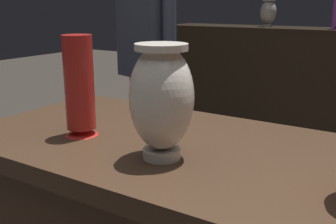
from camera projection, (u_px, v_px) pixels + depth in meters
name	position (u px, v px, depth m)	size (l,w,h in m)	color
back_display_shelf	(330.00, 97.00, 2.97)	(2.60, 0.40, 0.99)	black
vase_centerpiece	(161.00, 98.00, 0.95)	(0.15, 0.15, 0.28)	silver
vase_tall_behind	(79.00, 87.00, 1.12)	(0.09, 0.09, 0.28)	red
shelf_vase_left	(268.00, 12.00, 3.11)	(0.12, 0.12, 0.20)	gray
visitor_near_left	(146.00, 52.00, 2.30)	(0.45, 0.27, 1.53)	#846B56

